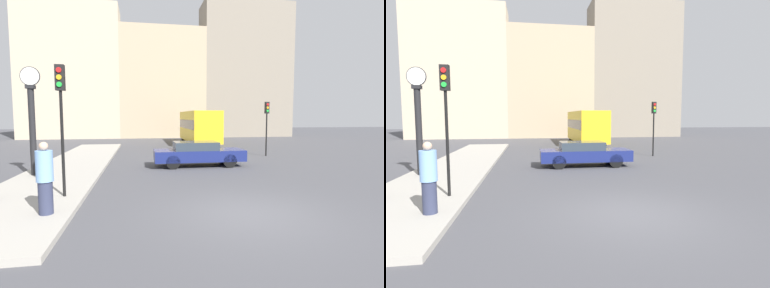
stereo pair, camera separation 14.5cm
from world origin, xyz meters
The scene contains 9 objects.
ground_plane centered at (0.00, 0.00, 0.00)m, with size 120.00×120.00×0.00m, color #47474C.
sidewalk_corner centered at (-6.25, 9.03, 0.07)m, with size 3.37×22.06×0.15m, color #A39E93.
building_row centered at (0.33, 31.29, 7.80)m, with size 33.41×5.00×17.06m.
sedan_car centered at (0.15, 7.91, 0.68)m, with size 4.68×1.70×1.29m.
bus_distant centered at (2.56, 20.12, 1.75)m, with size 2.42×8.68×3.08m.
traffic_light_near centered at (-5.16, 2.18, 2.99)m, with size 0.26×0.24×3.98m.
traffic_light_far centered at (5.37, 11.20, 2.56)m, with size 0.26×0.24×3.56m.
street_clock centered at (-7.24, 5.96, 2.45)m, with size 0.77×0.32×4.48m.
pedestrian_blue_stripe centered at (-5.19, 0.48, 1.05)m, with size 0.41×0.41×1.82m.
Camera 2 is at (-2.68, -7.41, 2.59)m, focal length 28.00 mm.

